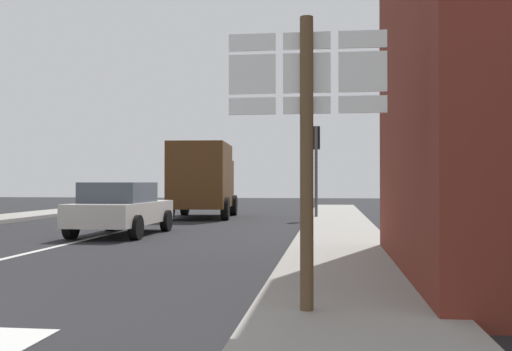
# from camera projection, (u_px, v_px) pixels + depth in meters

# --- Properties ---
(ground_plane) EXTENTS (80.00, 80.00, 0.00)m
(ground_plane) POSITION_uv_depth(u_px,v_px,m) (102.00, 236.00, 16.10)
(ground_plane) COLOR #232326
(sidewalk_right) EXTENTS (2.21, 44.00, 0.14)m
(sidewalk_right) POSITION_uv_depth(u_px,v_px,m) (342.00, 244.00, 13.31)
(sidewalk_right) COLOR gray
(sidewalk_right) RESTS_ON ground
(lane_centre_stripe) EXTENTS (0.16, 12.00, 0.01)m
(lane_centre_stripe) POSITION_uv_depth(u_px,v_px,m) (28.00, 253.00, 12.13)
(lane_centre_stripe) COLOR silver
(lane_centre_stripe) RESTS_ON ground
(sedan_far) EXTENTS (2.00, 4.21, 1.47)m
(sedan_far) POSITION_uv_depth(u_px,v_px,m) (121.00, 208.00, 16.39)
(sedan_far) COLOR beige
(sedan_far) RESTS_ON ground
(delivery_truck) EXTENTS (2.77, 5.14, 3.05)m
(delivery_truck) POSITION_uv_depth(u_px,v_px,m) (203.00, 178.00, 24.42)
(delivery_truck) COLOR #4C2D14
(delivery_truck) RESTS_ON ground
(route_sign_post) EXTENTS (1.66, 0.14, 3.20)m
(route_sign_post) POSITION_uv_depth(u_px,v_px,m) (307.00, 131.00, 6.15)
(route_sign_post) COLOR brown
(route_sign_post) RESTS_ON ground
(traffic_light_far_right) EXTENTS (0.30, 0.49, 3.67)m
(traffic_light_far_right) POSITION_uv_depth(u_px,v_px,m) (316.00, 151.00, 23.09)
(traffic_light_far_right) COLOR #47474C
(traffic_light_far_right) RESTS_ON ground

